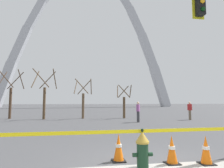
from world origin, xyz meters
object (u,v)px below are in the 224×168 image
object	(u,v)px
traffic_cone_mid_sidewalk	(206,150)
traffic_cone_curb_edge	(172,150)
fire_hydrant	(142,152)
monument_arch	(87,42)
pedestrian_walking_left	(138,112)
traffic_cone_by_hydrant	(119,148)
pedestrian_standing_center	(190,110)

from	to	relation	value
traffic_cone_mid_sidewalk	traffic_cone_curb_edge	size ratio (longest dim) A/B	1.00
fire_hydrant	monument_arch	world-z (taller)	monument_arch
monument_arch	traffic_cone_curb_edge	bearing A→B (deg)	-89.21
traffic_cone_mid_sidewalk	pedestrian_walking_left	distance (m)	10.20
monument_arch	pedestrian_walking_left	world-z (taller)	monument_arch
fire_hydrant	monument_arch	distance (m)	56.68
fire_hydrant	traffic_cone_curb_edge	world-z (taller)	fire_hydrant
traffic_cone_by_hydrant	traffic_cone_curb_edge	world-z (taller)	same
traffic_cone_by_hydrant	monument_arch	distance (m)	55.79
traffic_cone_by_hydrant	traffic_cone_mid_sidewalk	size ratio (longest dim) A/B	1.00
fire_hydrant	traffic_cone_by_hydrant	world-z (taller)	fire_hydrant
traffic_cone_by_hydrant	fire_hydrant	bearing A→B (deg)	-70.36
traffic_cone_mid_sidewalk	traffic_cone_curb_edge	world-z (taller)	same
fire_hydrant	traffic_cone_by_hydrant	xyz separation A→B (m)	(-0.35, 0.99, -0.11)
traffic_cone_curb_edge	monument_arch	distance (m)	56.21
traffic_cone_mid_sidewalk	traffic_cone_curb_edge	distance (m)	0.87
pedestrian_walking_left	pedestrian_standing_center	size ratio (longest dim) A/B	1.00
traffic_cone_mid_sidewalk	monument_arch	bearing A→B (deg)	91.71
fire_hydrant	traffic_cone_curb_edge	bearing A→B (deg)	29.48
fire_hydrant	traffic_cone_by_hydrant	size ratio (longest dim) A/B	1.36
traffic_cone_by_hydrant	monument_arch	world-z (taller)	monument_arch
traffic_cone_mid_sidewalk	pedestrian_walking_left	size ratio (longest dim) A/B	0.46
pedestrian_walking_left	pedestrian_standing_center	bearing A→B (deg)	13.67
pedestrian_standing_center	traffic_cone_by_hydrant	bearing A→B (deg)	-128.44
fire_hydrant	traffic_cone_mid_sidewalk	world-z (taller)	fire_hydrant
traffic_cone_mid_sidewalk	traffic_cone_curb_edge	bearing A→B (deg)	169.19
traffic_cone_by_hydrant	traffic_cone_curb_edge	bearing A→B (deg)	-18.50
traffic_cone_curb_edge	pedestrian_walking_left	bearing A→B (deg)	78.17
pedestrian_walking_left	pedestrian_standing_center	world-z (taller)	same
monument_arch	pedestrian_walking_left	size ratio (longest dim) A/B	32.56
traffic_cone_curb_edge	traffic_cone_mid_sidewalk	bearing A→B (deg)	-10.81
traffic_cone_curb_edge	pedestrian_walking_left	world-z (taller)	pedestrian_walking_left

